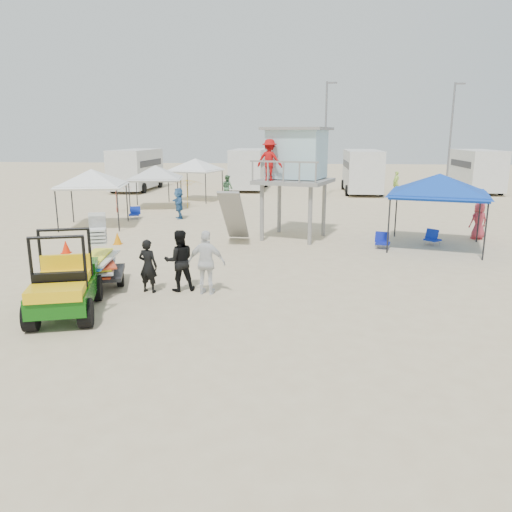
# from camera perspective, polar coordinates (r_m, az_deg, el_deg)

# --- Properties ---
(ground) EXTENTS (140.00, 140.00, 0.00)m
(ground) POSITION_cam_1_polar(r_m,az_deg,el_deg) (10.77, -4.34, -10.47)
(ground) COLOR beige
(ground) RESTS_ON ground
(utility_cart) EXTENTS (2.09, 3.01, 2.08)m
(utility_cart) POSITION_cam_1_polar(r_m,az_deg,el_deg) (13.21, -21.29, -2.33)
(utility_cart) COLOR #0E4E0C
(utility_cart) RESTS_ON ground
(surf_trailer) EXTENTS (1.65, 2.33, 1.95)m
(surf_trailer) POSITION_cam_1_polar(r_m,az_deg,el_deg) (15.29, -17.30, -0.58)
(surf_trailer) COLOR black
(surf_trailer) RESTS_ON ground
(man_left) EXTENTS (0.63, 0.48, 1.55)m
(man_left) POSITION_cam_1_polar(r_m,az_deg,el_deg) (14.50, -12.24, -1.12)
(man_left) COLOR black
(man_left) RESTS_ON ground
(man_mid) EXTENTS (1.05, 0.94, 1.78)m
(man_mid) POSITION_cam_1_polar(r_m,az_deg,el_deg) (14.47, -8.75, -0.52)
(man_mid) COLOR black
(man_mid) RESTS_ON ground
(man_right) EXTENTS (1.11, 0.55, 1.83)m
(man_right) POSITION_cam_1_polar(r_m,az_deg,el_deg) (14.04, -5.65, -0.77)
(man_right) COLOR white
(man_right) RESTS_ON ground
(lifeguard_tower) EXTENTS (3.59, 3.59, 4.60)m
(lifeguard_tower) POSITION_cam_1_polar(r_m,az_deg,el_deg) (21.62, 4.21, 11.08)
(lifeguard_tower) COLOR gray
(lifeguard_tower) RESTS_ON ground
(canopy_blue) EXTENTS (4.27, 4.27, 3.34)m
(canopy_blue) POSITION_cam_1_polar(r_m,az_deg,el_deg) (20.93, 20.26, 8.44)
(canopy_blue) COLOR black
(canopy_blue) RESTS_ON ground
(canopy_white_a) EXTENTS (3.44, 3.44, 3.21)m
(canopy_white_a) POSITION_cam_1_polar(r_m,az_deg,el_deg) (25.54, -18.31, 9.10)
(canopy_white_a) COLOR black
(canopy_white_a) RESTS_ON ground
(canopy_white_b) EXTENTS (3.46, 3.46, 3.01)m
(canopy_white_b) POSITION_cam_1_polar(r_m,az_deg,el_deg) (31.24, -11.44, 9.86)
(canopy_white_b) COLOR black
(canopy_white_b) RESTS_ON ground
(canopy_white_c) EXTENTS (3.51, 3.51, 3.25)m
(canopy_white_c) POSITION_cam_1_polar(r_m,az_deg,el_deg) (34.65, -6.95, 10.77)
(canopy_white_c) COLOR black
(canopy_white_c) RESTS_ON ground
(umbrella_a) EXTENTS (2.48, 2.50, 1.72)m
(umbrella_a) POSITION_cam_1_polar(r_m,az_deg,el_deg) (30.08, -15.69, 6.43)
(umbrella_a) COLOR red
(umbrella_a) RESTS_ON ground
(umbrella_b) EXTENTS (2.72, 2.73, 1.78)m
(umbrella_b) POSITION_cam_1_polar(r_m,az_deg,el_deg) (31.18, -7.83, 7.09)
(umbrella_b) COLOR gold
(umbrella_b) RESTS_ON ground
(cone_near) EXTENTS (0.34, 0.34, 0.50)m
(cone_near) POSITION_cam_1_polar(r_m,az_deg,el_deg) (20.33, -20.91, 0.99)
(cone_near) COLOR #F82607
(cone_near) RESTS_ON ground
(cone_far) EXTENTS (0.34, 0.34, 0.50)m
(cone_far) POSITION_cam_1_polar(r_m,az_deg,el_deg) (21.33, -15.55, 1.96)
(cone_far) COLOR orange
(cone_far) RESTS_ON ground
(beach_chair_a) EXTENTS (0.67, 0.74, 0.64)m
(beach_chair_a) POSITION_cam_1_polar(r_m,az_deg,el_deg) (27.75, -13.70, 4.83)
(beach_chair_a) COLOR #0E26A0
(beach_chair_a) RESTS_ON ground
(beach_chair_b) EXTENTS (0.65, 0.70, 0.64)m
(beach_chair_b) POSITION_cam_1_polar(r_m,az_deg,el_deg) (20.47, 14.23, 1.74)
(beach_chair_b) COLOR #0D1A94
(beach_chair_b) RESTS_ON ground
(beach_chair_c) EXTENTS (0.73, 0.86, 0.64)m
(beach_chair_c) POSITION_cam_1_polar(r_m,az_deg,el_deg) (21.74, 19.48, 2.06)
(beach_chair_c) COLOR #0F29A5
(beach_chair_c) RESTS_ON ground
(rv_far_left) EXTENTS (2.64, 6.80, 3.25)m
(rv_far_left) POSITION_cam_1_polar(r_m,az_deg,el_deg) (42.07, -13.53, 9.77)
(rv_far_left) COLOR silver
(rv_far_left) RESTS_ON ground
(rv_mid_left) EXTENTS (2.65, 6.50, 3.25)m
(rv_mid_left) POSITION_cam_1_polar(r_m,az_deg,el_deg) (41.52, -0.83, 10.09)
(rv_mid_left) COLOR silver
(rv_mid_left) RESTS_ON ground
(rv_mid_right) EXTENTS (2.64, 7.00, 3.25)m
(rv_mid_right) POSITION_cam_1_polar(r_m,az_deg,el_deg) (39.97, 12.03, 9.66)
(rv_mid_right) COLOR silver
(rv_mid_right) RESTS_ON ground
(rv_far_right) EXTENTS (2.64, 6.60, 3.25)m
(rv_far_right) POSITION_cam_1_polar(r_m,az_deg,el_deg) (43.31, 23.89, 9.09)
(rv_far_right) COLOR silver
(rv_far_right) RESTS_ON ground
(light_pole_left) EXTENTS (0.14, 0.14, 8.00)m
(light_pole_left) POSITION_cam_1_polar(r_m,az_deg,el_deg) (36.69, 7.92, 12.94)
(light_pole_left) COLOR slate
(light_pole_left) RESTS_ON ground
(light_pole_right) EXTENTS (0.14, 0.14, 8.00)m
(light_pole_right) POSITION_cam_1_polar(r_m,az_deg,el_deg) (39.51, 21.30, 12.20)
(light_pole_right) COLOR slate
(light_pole_right) RESTS_ON ground
(distant_beachgoers) EXTENTS (15.20, 18.99, 1.74)m
(distant_beachgoers) POSITION_cam_1_polar(r_m,az_deg,el_deg) (29.60, 1.95, 6.75)
(distant_beachgoers) COLOR #34669E
(distant_beachgoers) RESTS_ON ground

